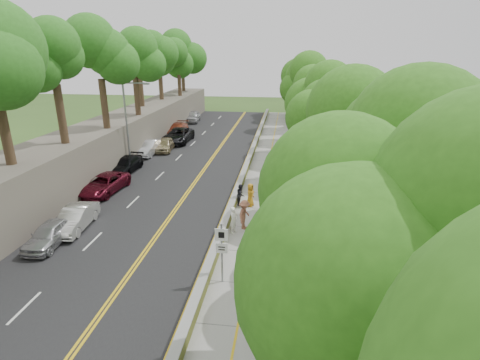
{
  "coord_description": "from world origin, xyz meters",
  "views": [
    {
      "loc": [
        3.87,
        -18.23,
        10.74
      ],
      "look_at": [
        0.5,
        8.0,
        1.4
      ],
      "focal_mm": 28.0,
      "sensor_mm": 36.0,
      "label": 1
    }
  ],
  "objects_px": {
    "streetlight": "(129,119)",
    "car_1": "(75,218)",
    "painter_0": "(250,195)",
    "car_2": "(104,184)",
    "car_0": "(50,234)",
    "person_far": "(290,134)",
    "signpost": "(222,247)",
    "construction_barrel": "(291,139)",
    "concrete_block": "(290,250)"
  },
  "relations": [
    {
      "from": "car_1",
      "to": "construction_barrel",
      "type": "bearing_deg",
      "value": 57.05
    },
    {
      "from": "person_far",
      "to": "car_2",
      "type": "bearing_deg",
      "value": 55.15
    },
    {
      "from": "painter_0",
      "to": "car_1",
      "type": "bearing_deg",
      "value": 132.25
    },
    {
      "from": "car_1",
      "to": "painter_0",
      "type": "relative_size",
      "value": 2.51
    },
    {
      "from": "car_2",
      "to": "car_0",
      "type": "bearing_deg",
      "value": -79.82
    },
    {
      "from": "signpost",
      "to": "painter_0",
      "type": "relative_size",
      "value": 1.85
    },
    {
      "from": "signpost",
      "to": "car_1",
      "type": "distance_m",
      "value": 11.06
    },
    {
      "from": "car_1",
      "to": "painter_0",
      "type": "distance_m",
      "value": 11.56
    },
    {
      "from": "signpost",
      "to": "car_0",
      "type": "height_order",
      "value": "signpost"
    },
    {
      "from": "painter_0",
      "to": "person_far",
      "type": "height_order",
      "value": "person_far"
    },
    {
      "from": "construction_barrel",
      "to": "person_far",
      "type": "distance_m",
      "value": 0.7
    },
    {
      "from": "concrete_block",
      "to": "car_0",
      "type": "relative_size",
      "value": 0.29
    },
    {
      "from": "signpost",
      "to": "car_0",
      "type": "xyz_separation_m",
      "value": [
        -10.45,
        2.38,
        -1.26
      ]
    },
    {
      "from": "concrete_block",
      "to": "car_2",
      "type": "xyz_separation_m",
      "value": [
        -14.44,
        7.77,
        0.3
      ]
    },
    {
      "from": "signpost",
      "to": "car_2",
      "type": "xyz_separation_m",
      "value": [
        -11.19,
        10.58,
        -1.23
      ]
    },
    {
      "from": "car_1",
      "to": "car_2",
      "type": "bearing_deg",
      "value": 96.04
    },
    {
      "from": "person_far",
      "to": "construction_barrel",
      "type": "bearing_deg",
      "value": 102.87
    },
    {
      "from": "concrete_block",
      "to": "car_2",
      "type": "height_order",
      "value": "car_2"
    },
    {
      "from": "streetlight",
      "to": "car_2",
      "type": "xyz_separation_m",
      "value": [
        0.32,
        -6.44,
        -3.9
      ]
    },
    {
      "from": "concrete_block",
      "to": "painter_0",
      "type": "distance_m",
      "value": 7.18
    },
    {
      "from": "car_1",
      "to": "person_far",
      "type": "xyz_separation_m",
      "value": [
        13.2,
        25.1,
        0.21
      ]
    },
    {
      "from": "signpost",
      "to": "person_far",
      "type": "height_order",
      "value": "signpost"
    },
    {
      "from": "signpost",
      "to": "car_1",
      "type": "height_order",
      "value": "signpost"
    },
    {
      "from": "car_2",
      "to": "person_far",
      "type": "xyz_separation_m",
      "value": [
        14.34,
        18.97,
        0.21
      ]
    },
    {
      "from": "construction_barrel",
      "to": "car_2",
      "type": "relative_size",
      "value": 0.18
    },
    {
      "from": "car_1",
      "to": "signpost",
      "type": "bearing_deg",
      "value": -28.38
    },
    {
      "from": "streetlight",
      "to": "car_2",
      "type": "relative_size",
      "value": 1.6
    },
    {
      "from": "streetlight",
      "to": "car_1",
      "type": "xyz_separation_m",
      "value": [
        1.46,
        -12.57,
        -3.91
      ]
    },
    {
      "from": "signpost",
      "to": "concrete_block",
      "type": "xyz_separation_m",
      "value": [
        3.25,
        2.81,
        -1.53
      ]
    },
    {
      "from": "streetlight",
      "to": "car_1",
      "type": "relative_size",
      "value": 1.9
    },
    {
      "from": "concrete_block",
      "to": "construction_barrel",
      "type": "bearing_deg",
      "value": 90.0
    },
    {
      "from": "car_0",
      "to": "car_2",
      "type": "relative_size",
      "value": 0.78
    },
    {
      "from": "construction_barrel",
      "to": "person_far",
      "type": "height_order",
      "value": "person_far"
    },
    {
      "from": "painter_0",
      "to": "signpost",
      "type": "bearing_deg",
      "value": -165.51
    },
    {
      "from": "car_2",
      "to": "person_far",
      "type": "height_order",
      "value": "person_far"
    },
    {
      "from": "car_1",
      "to": "person_far",
      "type": "relative_size",
      "value": 2.35
    },
    {
      "from": "painter_0",
      "to": "person_far",
      "type": "xyz_separation_m",
      "value": [
        2.75,
        20.16,
        0.06
      ]
    },
    {
      "from": "car_0",
      "to": "car_2",
      "type": "height_order",
      "value": "car_2"
    },
    {
      "from": "concrete_block",
      "to": "car_0",
      "type": "bearing_deg",
      "value": -178.2
    },
    {
      "from": "construction_barrel",
      "to": "car_0",
      "type": "relative_size",
      "value": 0.24
    },
    {
      "from": "concrete_block",
      "to": "person_far",
      "type": "distance_m",
      "value": 26.74
    },
    {
      "from": "concrete_block",
      "to": "car_1",
      "type": "height_order",
      "value": "car_1"
    },
    {
      "from": "construction_barrel",
      "to": "concrete_block",
      "type": "xyz_separation_m",
      "value": [
        0.0,
        -26.2,
        -0.08
      ]
    },
    {
      "from": "construction_barrel",
      "to": "painter_0",
      "type": "distance_m",
      "value": 19.83
    },
    {
      "from": "car_0",
      "to": "person_far",
      "type": "height_order",
      "value": "person_far"
    },
    {
      "from": "signpost",
      "to": "concrete_block",
      "type": "distance_m",
      "value": 4.56
    },
    {
      "from": "streetlight",
      "to": "car_0",
      "type": "distance_m",
      "value": 15.19
    },
    {
      "from": "signpost",
      "to": "construction_barrel",
      "type": "distance_m",
      "value": 29.23
    },
    {
      "from": "concrete_block",
      "to": "painter_0",
      "type": "height_order",
      "value": "painter_0"
    },
    {
      "from": "signpost",
      "to": "streetlight",
      "type": "bearing_deg",
      "value": 124.08
    }
  ]
}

